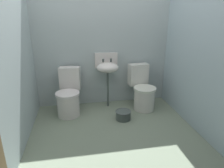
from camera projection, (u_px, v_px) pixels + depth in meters
ground_plane at (116, 140)px, 2.89m from camera, size 2.84×2.86×0.08m
wall_back at (103, 42)px, 3.67m from camera, size 2.84×0.10×2.35m
wall_left at (9, 58)px, 2.36m from camera, size 0.10×2.66×2.35m
wall_right at (205, 51)px, 2.79m from camera, size 0.10×2.66×2.35m
toilet_left at (69, 96)px, 3.47m from camera, size 0.47×0.64×0.78m
toilet_right at (142, 91)px, 3.70m from camera, size 0.46×0.64×0.78m
sink at (107, 67)px, 3.62m from camera, size 0.42×0.35×0.99m
bucket at (123, 115)px, 3.34m from camera, size 0.26×0.26×0.15m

